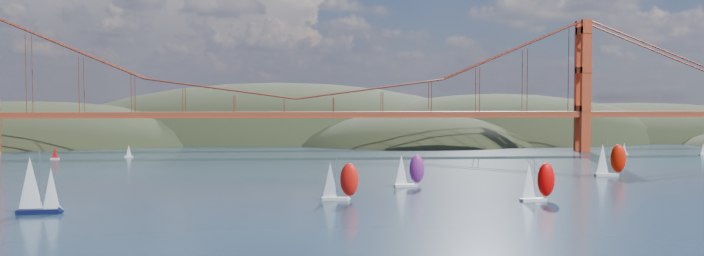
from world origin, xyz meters
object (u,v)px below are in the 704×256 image
(racer_rwb, at_px, (409,170))
(racer_1, at_px, (537,181))
(racer_3, at_px, (610,159))
(sloop_navy, at_px, (36,186))
(racer_0, at_px, (339,180))

(racer_rwb, bearing_deg, racer_1, -55.81)
(racer_1, distance_m, racer_rwb, 35.54)
(racer_1, xyz_separation_m, racer_3, (37.41, 44.66, 0.43))
(sloop_navy, height_order, racer_0, sloop_navy)
(racer_1, bearing_deg, sloop_navy, 171.19)
(racer_1, relative_size, racer_rwb, 1.05)
(sloop_navy, relative_size, racer_rwb, 1.37)
(racer_0, height_order, racer_3, racer_3)
(racer_3, bearing_deg, racer_0, -153.84)
(racer_0, distance_m, racer_3, 89.57)
(sloop_navy, xyz_separation_m, racer_1, (102.31, 8.00, -1.00))
(racer_3, xyz_separation_m, racer_rwb, (-61.25, -18.29, -0.63))
(sloop_navy, distance_m, racer_1, 102.62)
(racer_0, height_order, racer_rwb, racer_0)
(racer_0, xyz_separation_m, racer_rwb, (18.95, 21.60, -0.12))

